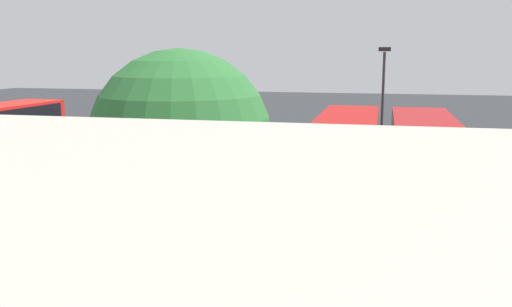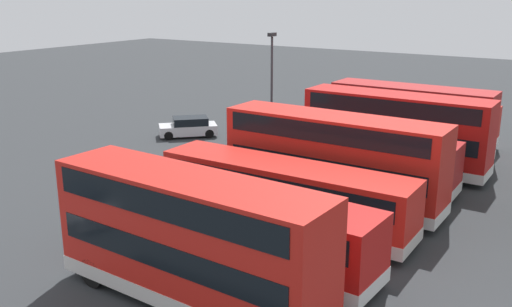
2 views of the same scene
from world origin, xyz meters
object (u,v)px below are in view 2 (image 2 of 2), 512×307
at_px(bus_single_deck_sixth, 284,193).
at_px(car_hatchback_silver, 189,127).
at_px(bus_single_deck_seventh, 241,223).
at_px(bus_double_decker_far_end, 189,238).
at_px(lamp_post_tall, 272,79).
at_px(bus_double_decker_second, 410,119).
at_px(bus_double_decker_third, 395,130).
at_px(bus_single_deck_near_end, 420,120).
at_px(bus_double_decker_fifth, 333,158).
at_px(bus_single_deck_fourth, 349,156).

height_order(bus_single_deck_sixth, car_hatchback_silver, bus_single_deck_sixth).
xyz_separation_m(bus_single_deck_seventh, bus_double_decker_far_end, (3.58, 0.37, 0.82)).
distance_m(bus_single_deck_seventh, car_hatchback_silver, 20.54).
relative_size(bus_single_deck_seventh, lamp_post_tall, 1.50).
height_order(bus_double_decker_second, bus_double_decker_third, same).
relative_size(bus_single_deck_sixth, car_hatchback_silver, 2.84).
relative_size(bus_single_deck_near_end, bus_double_decker_fifth, 0.93).
relative_size(bus_double_decker_second, bus_single_deck_sixth, 0.85).
height_order(bus_double_decker_fifth, bus_single_deck_sixth, bus_double_decker_fifth).
bearing_deg(bus_double_decker_third, lamp_post_tall, -98.52).
bearing_deg(lamp_post_tall, bus_double_decker_third, 81.48).
xyz_separation_m(bus_double_decker_third, bus_double_decker_fifth, (7.33, -0.49, 0.00)).
distance_m(bus_double_decker_far_end, car_hatchback_silver, 23.48).
height_order(bus_double_decker_third, car_hatchback_silver, bus_double_decker_third).
relative_size(bus_double_decker_third, bus_single_deck_sixth, 0.91).
distance_m(bus_single_deck_sixth, car_hatchback_silver, 17.78).
xyz_separation_m(bus_double_decker_third, bus_single_deck_seventh, (14.81, -0.76, -0.83)).
height_order(bus_double_decker_fifth, bus_double_decker_far_end, same).
xyz_separation_m(bus_single_deck_seventh, lamp_post_tall, (-16.22, -8.65, 2.85)).
distance_m(bus_double_decker_third, bus_single_deck_sixth, 11.05).
distance_m(bus_single_deck_fourth, bus_double_decker_far_end, 14.46).
bearing_deg(bus_double_decker_third, bus_double_decker_fifth, -3.82).
relative_size(bus_single_deck_near_end, bus_double_decker_far_end, 0.99).
height_order(bus_double_decker_third, bus_double_decker_fifth, same).
distance_m(bus_double_decker_third, bus_single_deck_fourth, 4.19).
xyz_separation_m(bus_single_deck_near_end, car_hatchback_silver, (7.43, -14.68, -0.92)).
relative_size(bus_double_decker_fifth, bus_single_deck_seventh, 0.96).
distance_m(bus_single_deck_near_end, bus_single_deck_fourth, 10.99).
relative_size(bus_single_deck_near_end, car_hatchback_silver, 2.42).
xyz_separation_m(bus_single_deck_near_end, lamp_post_tall, (5.61, -8.69, 2.85)).
bearing_deg(bus_single_deck_sixth, bus_single_deck_fourth, 179.90).
relative_size(bus_single_deck_near_end, bus_single_deck_fourth, 0.88).
bearing_deg(bus_double_decker_far_end, bus_double_decker_second, 179.40).
distance_m(bus_double_decker_far_end, lamp_post_tall, 21.85).
relative_size(car_hatchback_silver, lamp_post_tall, 0.55).
xyz_separation_m(bus_double_decker_far_end, car_hatchback_silver, (-17.98, -15.00, -1.75)).
height_order(bus_single_deck_near_end, bus_single_deck_fourth, same).
bearing_deg(bus_single_deck_fourth, bus_single_deck_sixth, -0.10).
distance_m(bus_single_deck_near_end, bus_double_decker_far_end, 25.43).
distance_m(bus_single_deck_near_end, bus_single_deck_sixth, 17.99).
height_order(bus_single_deck_near_end, bus_single_deck_sixth, same).
bearing_deg(bus_single_deck_near_end, bus_single_deck_seventh, -0.12).
bearing_deg(car_hatchback_silver, bus_double_decker_third, 91.53).
height_order(bus_double_decker_third, lamp_post_tall, lamp_post_tall).
bearing_deg(bus_single_deck_sixth, bus_double_decker_fifth, 170.34).
height_order(bus_double_decker_second, bus_single_deck_fourth, bus_double_decker_second).
height_order(car_hatchback_silver, lamp_post_tall, lamp_post_tall).
relative_size(bus_double_decker_third, lamp_post_tall, 1.43).
relative_size(bus_double_decker_third, bus_double_decker_far_end, 1.05).
relative_size(bus_double_decker_fifth, lamp_post_tall, 1.45).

